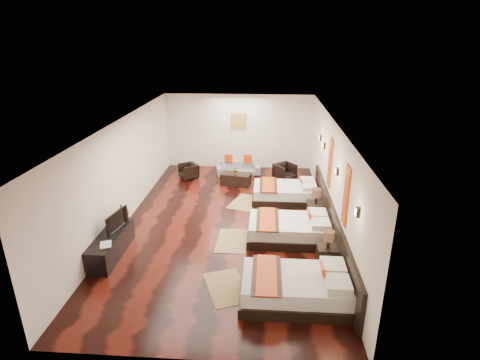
# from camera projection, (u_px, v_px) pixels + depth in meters

# --- Properties ---
(floor) EXTENTS (5.50, 9.50, 0.01)m
(floor) POSITION_uv_depth(u_px,v_px,m) (226.00, 223.00, 10.50)
(floor) COLOR black
(floor) RESTS_ON ground
(ceiling) EXTENTS (5.50, 9.50, 0.01)m
(ceiling) POSITION_uv_depth(u_px,v_px,m) (225.00, 122.00, 9.50)
(ceiling) COLOR white
(ceiling) RESTS_ON floor
(back_wall) EXTENTS (5.50, 0.01, 2.80)m
(back_wall) POSITION_uv_depth(u_px,v_px,m) (239.00, 132.00, 14.43)
(back_wall) COLOR silver
(back_wall) RESTS_ON floor
(left_wall) EXTENTS (0.01, 9.50, 2.80)m
(left_wall) POSITION_uv_depth(u_px,v_px,m) (123.00, 172.00, 10.18)
(left_wall) COLOR silver
(left_wall) RESTS_ON floor
(right_wall) EXTENTS (0.01, 9.50, 2.80)m
(right_wall) POSITION_uv_depth(u_px,v_px,m) (332.00, 177.00, 9.82)
(right_wall) COLOR silver
(right_wall) RESTS_ON floor
(headboard_panel) EXTENTS (0.08, 6.60, 0.90)m
(headboard_panel) POSITION_uv_depth(u_px,v_px,m) (332.00, 225.00, 9.42)
(headboard_panel) COLOR black
(headboard_panel) RESTS_ON floor
(bed_near) EXTENTS (2.14, 1.35, 0.82)m
(bed_near) POSITION_uv_depth(u_px,v_px,m) (297.00, 288.00, 7.36)
(bed_near) COLOR black
(bed_near) RESTS_ON floor
(bed_mid) EXTENTS (2.09, 1.31, 0.80)m
(bed_mid) POSITION_uv_depth(u_px,v_px,m) (290.00, 229.00, 9.58)
(bed_mid) COLOR black
(bed_mid) RESTS_ON floor
(bed_far) EXTENTS (2.01, 1.27, 0.77)m
(bed_far) POSITION_uv_depth(u_px,v_px,m) (286.00, 193.00, 11.81)
(bed_far) COLOR black
(bed_far) RESTS_ON floor
(nightstand_a) EXTENTS (0.44, 0.44, 0.88)m
(nightstand_a) POSITION_uv_depth(u_px,v_px,m) (327.00, 254.00, 8.43)
(nightstand_a) COLOR black
(nightstand_a) RESTS_ON floor
(nightstand_b) EXTENTS (0.47, 0.47, 0.93)m
(nightstand_b) POSITION_uv_depth(u_px,v_px,m) (315.00, 209.00, 10.55)
(nightstand_b) COLOR black
(nightstand_b) RESTS_ON floor
(jute_mat_near) EXTENTS (1.13, 1.39, 0.01)m
(jute_mat_near) POSITION_uv_depth(u_px,v_px,m) (227.00, 287.00, 7.81)
(jute_mat_near) COLOR olive
(jute_mat_near) RESTS_ON floor
(jute_mat_mid) EXTENTS (0.76, 1.21, 0.01)m
(jute_mat_mid) POSITION_uv_depth(u_px,v_px,m) (232.00, 241.00, 9.57)
(jute_mat_mid) COLOR olive
(jute_mat_mid) RESTS_ON floor
(jute_mat_far) EXTENTS (1.11, 1.38, 0.01)m
(jute_mat_far) POSITION_uv_depth(u_px,v_px,m) (245.00, 202.00, 11.75)
(jute_mat_far) COLOR olive
(jute_mat_far) RESTS_ON floor
(tv_console) EXTENTS (0.50, 1.80, 0.55)m
(tv_console) POSITION_uv_depth(u_px,v_px,m) (111.00, 244.00, 8.88)
(tv_console) COLOR black
(tv_console) RESTS_ON floor
(tv) EXTENTS (0.28, 0.83, 0.47)m
(tv) POSITION_uv_depth(u_px,v_px,m) (114.00, 220.00, 8.90)
(tv) COLOR black
(tv) RESTS_ON tv_console
(book) EXTENTS (0.34, 0.38, 0.03)m
(book) POSITION_uv_depth(u_px,v_px,m) (100.00, 246.00, 8.27)
(book) COLOR black
(book) RESTS_ON tv_console
(figurine) EXTENTS (0.44, 0.44, 0.36)m
(figurine) POSITION_uv_depth(u_px,v_px,m) (122.00, 211.00, 9.48)
(figurine) COLOR brown
(figurine) RESTS_ON tv_console
(sofa) EXTENTS (1.67, 0.91, 0.46)m
(sofa) POSITION_uv_depth(u_px,v_px,m) (238.00, 168.00, 14.06)
(sofa) COLOR gray
(sofa) RESTS_ON floor
(armchair_left) EXTENTS (0.82, 0.82, 0.54)m
(armchair_left) POSITION_uv_depth(u_px,v_px,m) (188.00, 171.00, 13.65)
(armchair_left) COLOR black
(armchair_left) RESTS_ON floor
(armchair_right) EXTENTS (0.91, 0.92, 0.60)m
(armchair_right) POSITION_uv_depth(u_px,v_px,m) (285.00, 172.00, 13.48)
(armchair_right) COLOR black
(armchair_right) RESTS_ON floor
(coffee_table) EXTENTS (1.08, 0.69, 0.40)m
(coffee_table) POSITION_uv_depth(u_px,v_px,m) (236.00, 179.00, 13.09)
(coffee_table) COLOR black
(coffee_table) RESTS_ON floor
(table_plant) EXTENTS (0.26, 0.23, 0.27)m
(table_plant) POSITION_uv_depth(u_px,v_px,m) (236.00, 171.00, 12.91)
(table_plant) COLOR #2F6020
(table_plant) RESTS_ON coffee_table
(orange_panel_a) EXTENTS (0.04, 0.40, 1.30)m
(orange_panel_a) POSITION_uv_depth(u_px,v_px,m) (346.00, 196.00, 7.95)
(orange_panel_a) COLOR #D86014
(orange_panel_a) RESTS_ON right_wall
(orange_panel_b) EXTENTS (0.04, 0.40, 1.30)m
(orange_panel_b) POSITION_uv_depth(u_px,v_px,m) (330.00, 163.00, 10.00)
(orange_panel_b) COLOR #D86014
(orange_panel_b) RESTS_ON right_wall
(sconce_near) EXTENTS (0.07, 0.12, 0.18)m
(sconce_near) POSITION_uv_depth(u_px,v_px,m) (357.00, 212.00, 6.87)
(sconce_near) COLOR black
(sconce_near) RESTS_ON right_wall
(sconce_mid) EXTENTS (0.07, 0.12, 0.18)m
(sconce_mid) POSITION_uv_depth(u_px,v_px,m) (337.00, 171.00, 8.92)
(sconce_mid) COLOR black
(sconce_mid) RESTS_ON right_wall
(sconce_far) EXTENTS (0.07, 0.12, 0.18)m
(sconce_far) POSITION_uv_depth(u_px,v_px,m) (324.00, 146.00, 10.97)
(sconce_far) COLOR black
(sconce_far) RESTS_ON right_wall
(sconce_lounge) EXTENTS (0.07, 0.12, 0.18)m
(sconce_lounge) POSITION_uv_depth(u_px,v_px,m) (320.00, 138.00, 11.81)
(sconce_lounge) COLOR black
(sconce_lounge) RESTS_ON right_wall
(gold_artwork) EXTENTS (0.60, 0.04, 0.60)m
(gold_artwork) POSITION_uv_depth(u_px,v_px,m) (239.00, 121.00, 14.26)
(gold_artwork) COLOR #AD873F
(gold_artwork) RESTS_ON back_wall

